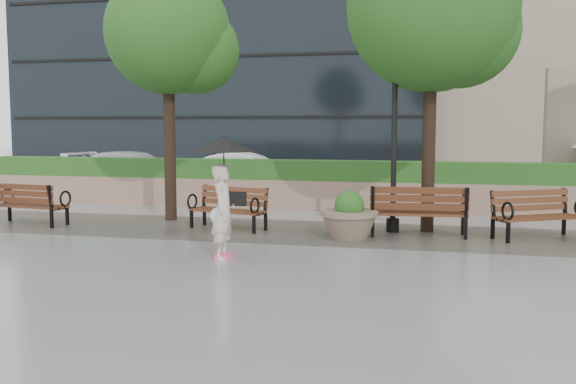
% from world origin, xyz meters
% --- Properties ---
extents(ground, '(100.00, 100.00, 0.00)m').
position_xyz_m(ground, '(0.00, 0.00, 0.00)').
color(ground, gray).
rests_on(ground, ground).
extents(cobble_strip, '(28.00, 3.20, 0.01)m').
position_xyz_m(cobble_strip, '(0.00, 3.00, 0.01)').
color(cobble_strip, '#383330').
rests_on(cobble_strip, ground).
extents(hedge_wall, '(24.00, 0.80, 1.35)m').
position_xyz_m(hedge_wall, '(0.00, 7.00, 0.66)').
color(hedge_wall, '#A27D69').
rests_on(hedge_wall, ground).
extents(asphalt_street, '(40.00, 7.00, 0.00)m').
position_xyz_m(asphalt_street, '(0.00, 11.00, 0.00)').
color(asphalt_street, black).
rests_on(asphalt_street, ground).
extents(bench_0, '(1.90, 0.97, 0.98)m').
position_xyz_m(bench_0, '(-7.78, 2.50, 0.29)').
color(bench_0, '#582B19').
rests_on(bench_0, ground).
extents(bench_1, '(1.86, 1.13, 0.94)m').
position_xyz_m(bench_1, '(-3.06, 2.94, 0.28)').
color(bench_1, '#582B19').
rests_on(bench_1, ground).
extents(bench_2, '(2.03, 0.94, 1.06)m').
position_xyz_m(bench_2, '(1.08, 2.99, 0.31)').
color(bench_2, '#582B19').
rests_on(bench_2, ground).
extents(bench_3, '(1.94, 1.54, 0.98)m').
position_xyz_m(bench_3, '(3.44, 3.25, 0.29)').
color(bench_3, '#582B19').
rests_on(bench_3, ground).
extents(planter_left, '(1.18, 1.18, 0.99)m').
position_xyz_m(planter_left, '(-0.28, 2.41, 0.39)').
color(planter_left, '#7F6B56').
rests_on(planter_left, ground).
extents(lamppost, '(0.28, 0.28, 4.50)m').
position_xyz_m(lamppost, '(0.53, 3.42, 2.00)').
color(lamppost, black).
rests_on(lamppost, ground).
extents(tree_0, '(3.12, 2.97, 6.01)m').
position_xyz_m(tree_0, '(-4.73, 4.05, 4.40)').
color(tree_0, black).
rests_on(tree_0, ground).
extents(tree_1, '(3.68, 3.62, 6.62)m').
position_xyz_m(tree_1, '(1.40, 3.74, 4.69)').
color(tree_1, black).
rests_on(tree_1, ground).
extents(car_left, '(5.06, 2.43, 1.42)m').
position_xyz_m(car_left, '(-8.79, 9.82, 0.71)').
color(car_left, white).
rests_on(car_left, ground).
extents(car_right, '(4.24, 1.53, 1.39)m').
position_xyz_m(car_right, '(-4.95, 10.56, 0.70)').
color(car_right, white).
rests_on(car_right, ground).
extents(pedestrian, '(1.14, 1.14, 2.10)m').
position_xyz_m(pedestrian, '(-2.13, -0.03, 1.28)').
color(pedestrian, beige).
rests_on(pedestrian, ground).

